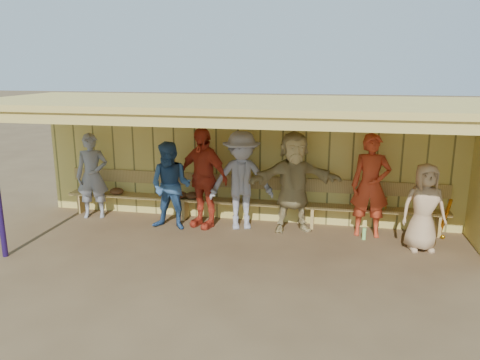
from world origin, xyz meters
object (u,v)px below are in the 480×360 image
at_px(player_a, 92,176).
at_px(player_e, 241,181).
at_px(player_c, 171,186).
at_px(player_g, 370,186).
at_px(bench, 248,196).
at_px(player_f, 294,182).
at_px(player_h, 424,207).
at_px(player_d, 203,178).

bearing_deg(player_a, player_e, -18.07).
xyz_separation_m(player_c, player_g, (3.68, 0.36, 0.11)).
bearing_deg(bench, player_g, -7.50).
xyz_separation_m(player_c, player_f, (2.29, 0.36, 0.11)).
relative_size(player_f, player_g, 1.00).
xyz_separation_m(player_c, player_h, (4.52, -0.18, -0.09)).
xyz_separation_m(player_f, bench, (-0.93, 0.31, -0.42)).
relative_size(player_d, player_h, 1.29).
xyz_separation_m(player_e, bench, (0.05, 0.37, -0.42)).
bearing_deg(player_g, player_c, -172.71).
distance_m(player_f, player_g, 1.39).
bearing_deg(player_e, player_a, 162.06).
bearing_deg(player_f, player_c, 170.76).
bearing_deg(player_c, player_g, 8.63).
bearing_deg(player_h, player_g, 137.73).
distance_m(player_a, player_g, 5.49).
xyz_separation_m(player_c, bench, (1.36, 0.67, -0.32)).
bearing_deg(bench, player_c, -153.77).
relative_size(player_h, bench, 0.20).
relative_size(player_a, player_c, 1.04).
bearing_deg(player_d, player_g, 25.28).
height_order(player_c, player_f, player_f).
distance_m(player_a, player_c, 1.84).
distance_m(player_a, player_f, 4.09).
xyz_separation_m(player_e, player_h, (3.21, -0.48, -0.19)).
distance_m(player_d, player_f, 1.74).
distance_m(player_g, bench, 2.38).
xyz_separation_m(player_c, player_e, (1.31, 0.29, 0.10)).
distance_m(player_h, bench, 3.28).
height_order(player_g, bench, player_g).
bearing_deg(player_h, player_d, 164.18).
distance_m(player_a, player_d, 2.36).
relative_size(player_g, bench, 0.25).
distance_m(player_f, player_h, 2.31).
bearing_deg(player_a, player_c, -28.06).
relative_size(player_a, bench, 0.23).
bearing_deg(player_c, player_e, 15.67).
height_order(player_a, player_g, player_g).
height_order(player_e, bench, player_e).
height_order(player_a, player_c, player_a).
distance_m(player_c, player_f, 2.32).
bearing_deg(bench, player_f, -18.19).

